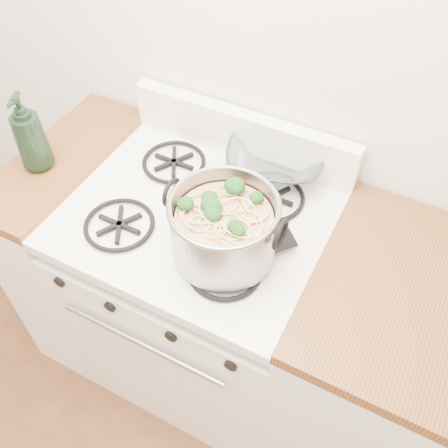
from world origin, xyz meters
TOP-DOWN VIEW (x-y plane):
  - gas_range at (0.00, 1.26)m, footprint 0.76×0.66m
  - counter_left at (-0.51, 1.26)m, footprint 0.25×0.65m
  - stock_pot at (0.14, 1.16)m, footprint 0.31×0.28m
  - spatula at (0.25, 1.26)m, footprint 0.42×0.42m
  - glass_bowl at (0.13, 1.54)m, footprint 0.15×0.15m
  - bottle at (-0.53, 1.20)m, footprint 0.13×0.13m

SIDE VIEW (x-z plane):
  - gas_range at x=0.00m, z-range -0.03..0.90m
  - counter_left at x=-0.51m, z-range 0.00..0.92m
  - spatula at x=0.25m, z-range 0.92..0.95m
  - glass_bowl at x=0.13m, z-range 0.92..0.95m
  - stock_pot at x=0.14m, z-range 0.92..1.11m
  - bottle at x=-0.53m, z-range 0.92..1.18m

